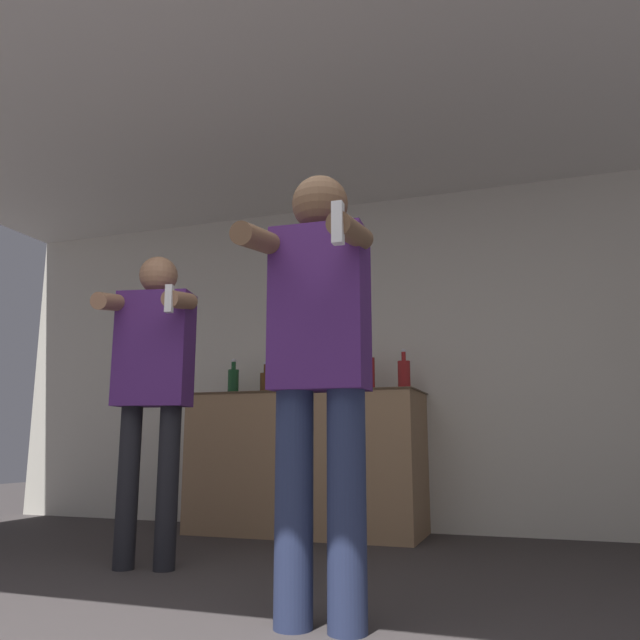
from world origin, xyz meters
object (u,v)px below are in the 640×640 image
(bottle_clear_vodka, at_px, (233,381))
(bottle_dark_rum, at_px, (301,379))
(bottle_tall_gin, at_px, (404,375))
(person_woman_foreground, at_px, (319,358))
(bottle_short_whiskey, at_px, (265,383))
(bottle_green_wine, at_px, (370,373))
(person_man_side, at_px, (153,370))

(bottle_clear_vodka, distance_m, bottle_dark_rum, 0.57)
(bottle_tall_gin, height_order, person_woman_foreground, person_woman_foreground)
(bottle_short_whiskey, xyz_separation_m, person_woman_foreground, (1.20, -2.23, -0.14))
(bottle_dark_rum, xyz_separation_m, bottle_green_wine, (0.54, -0.00, 0.03))
(bottle_tall_gin, bearing_deg, person_woman_foreground, -86.83)
(bottle_tall_gin, bearing_deg, bottle_clear_vodka, -180.00)
(bottle_dark_rum, distance_m, person_woman_foreground, 2.41)
(bottle_short_whiskey, distance_m, person_woman_foreground, 2.54)
(bottle_clear_vodka, distance_m, person_man_side, 1.56)
(bottle_green_wine, distance_m, person_man_side, 1.74)
(bottle_clear_vodka, relative_size, bottle_tall_gin, 0.96)
(bottle_tall_gin, relative_size, person_woman_foreground, 0.18)
(bottle_clear_vodka, xyz_separation_m, person_woman_foreground, (1.48, -2.23, -0.16))
(person_woman_foreground, bearing_deg, bottle_green_wine, 99.51)
(bottle_clear_vodka, bearing_deg, bottle_green_wine, 0.00)
(bottle_tall_gin, height_order, bottle_dark_rum, same)
(bottle_short_whiskey, height_order, person_man_side, person_man_side)
(bottle_clear_vodka, relative_size, bottle_green_wine, 0.81)
(person_woman_foreground, bearing_deg, bottle_dark_rum, 112.22)
(bottle_tall_gin, distance_m, person_woman_foreground, 2.24)
(bottle_clear_vodka, distance_m, person_woman_foreground, 2.68)
(bottle_tall_gin, bearing_deg, bottle_green_wine, -180.00)
(bottle_tall_gin, relative_size, bottle_green_wine, 0.85)
(person_woman_foreground, bearing_deg, bottle_tall_gin, 93.17)
(bottle_green_wine, bearing_deg, person_woman_foreground, -80.49)
(person_man_side, bearing_deg, bottle_dark_rum, 79.68)
(bottle_tall_gin, height_order, bottle_short_whiskey, bottle_tall_gin)
(bottle_clear_vodka, relative_size, person_man_side, 0.18)
(person_woman_foreground, bearing_deg, bottle_short_whiskey, 118.38)
(person_woman_foreground, relative_size, person_man_side, 1.01)
(bottle_short_whiskey, bearing_deg, bottle_tall_gin, 0.00)
(bottle_dark_rum, bearing_deg, person_man_side, -100.32)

